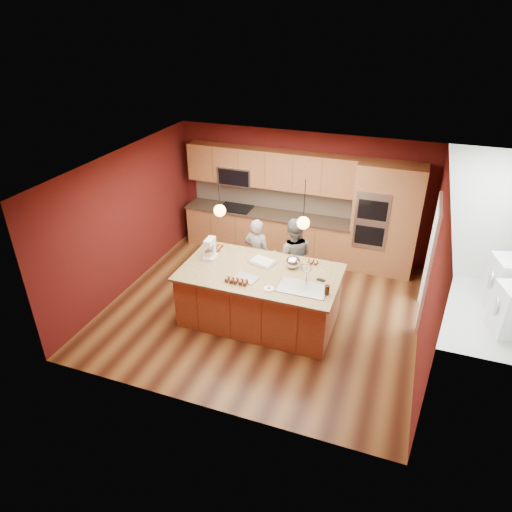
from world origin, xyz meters
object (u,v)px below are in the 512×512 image
at_px(person_right, 293,257).
at_px(mixing_bowl, 293,262).
at_px(island, 261,296).
at_px(person_left, 257,254).
at_px(stand_mixer, 210,250).

xyz_separation_m(person_right, mixing_bowl, (0.19, -0.69, 0.30)).
xyz_separation_m(island, person_left, (-0.43, 1.01, 0.22)).
distance_m(island, person_right, 1.08).
distance_m(person_left, person_right, 0.72).
xyz_separation_m(island, stand_mixer, (-1.00, 0.14, 0.65)).
distance_m(person_right, stand_mixer, 1.58).
xyz_separation_m(island, mixing_bowl, (0.47, 0.32, 0.59)).
bearing_deg(mixing_bowl, stand_mixer, -172.99).
bearing_deg(person_left, mixing_bowl, 149.62).
xyz_separation_m(person_right, stand_mixer, (-1.28, -0.87, 0.36)).
xyz_separation_m(island, person_right, (0.28, 1.01, 0.29)).
distance_m(person_left, stand_mixer, 1.12).
xyz_separation_m(stand_mixer, mixing_bowl, (1.47, 0.18, -0.06)).
height_order(person_left, person_right, person_right).
relative_size(person_left, person_right, 0.92).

